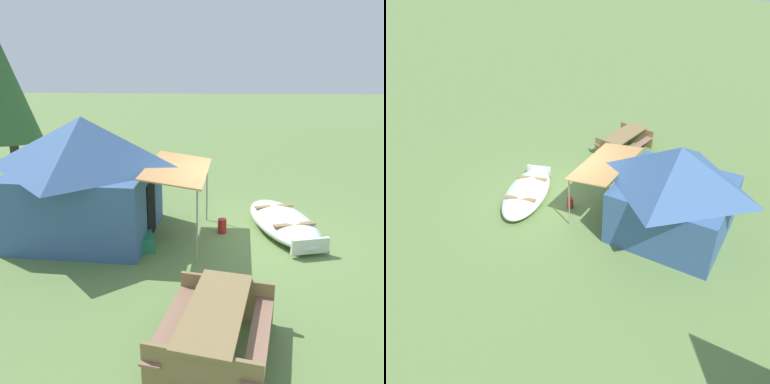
% 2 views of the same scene
% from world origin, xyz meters
% --- Properties ---
extents(ground_plane, '(80.00, 80.00, 0.00)m').
position_xyz_m(ground_plane, '(0.00, 0.00, 0.00)').
color(ground_plane, '#638144').
extents(beached_rowboat, '(3.18, 1.96, 0.44)m').
position_xyz_m(beached_rowboat, '(0.38, -1.02, 0.23)').
color(beached_rowboat, silver).
rests_on(beached_rowboat, ground_plane).
extents(canvas_cabin_tent, '(3.18, 4.50, 2.72)m').
position_xyz_m(canvas_cabin_tent, '(-0.01, 3.51, 1.41)').
color(canvas_cabin_tent, '#3A5C90').
rests_on(canvas_cabin_tent, ground_plane).
extents(picnic_table, '(2.17, 1.82, 0.76)m').
position_xyz_m(picnic_table, '(-3.92, 0.61, 0.48)').
color(picnic_table, olive).
rests_on(picnic_table, ground_plane).
extents(cooler_box, '(0.63, 0.51, 0.33)m').
position_xyz_m(cooler_box, '(-0.74, 2.11, 0.16)').
color(cooler_box, '#257F59').
rests_on(cooler_box, ground_plane).
extents(fuel_can, '(0.26, 0.26, 0.34)m').
position_xyz_m(fuel_can, '(0.20, 0.43, 0.17)').
color(fuel_can, red).
rests_on(fuel_can, ground_plane).
extents(pine_tree_far_center, '(2.02, 2.02, 4.42)m').
position_xyz_m(pine_tree_far_center, '(4.81, 7.53, 2.80)').
color(pine_tree_far_center, '#483527').
rests_on(pine_tree_far_center, ground_plane).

